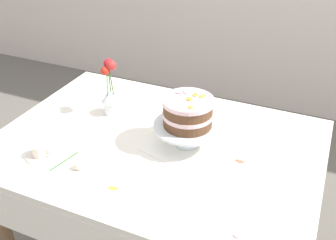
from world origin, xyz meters
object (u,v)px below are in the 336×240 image
(cake_stand, at_px, (187,128))
(layer_cake, at_px, (188,112))
(fallen_rose, at_px, (78,165))
(teacup, at_px, (41,151))
(dining_table, at_px, (155,161))
(flower_vase, at_px, (110,92))

(cake_stand, bearing_deg, layer_cake, 78.26)
(fallen_rose, bearing_deg, cake_stand, 44.82)
(teacup, bearing_deg, cake_stand, 31.95)
(layer_cake, bearing_deg, cake_stand, -101.74)
(dining_table, distance_m, layer_cake, 0.29)
(layer_cake, relative_size, fallen_rose, 1.46)
(cake_stand, relative_size, layer_cake, 1.35)
(cake_stand, distance_m, fallen_rose, 0.48)
(dining_table, xyz_separation_m, flower_vase, (-0.31, 0.16, 0.21))
(dining_table, relative_size, cake_stand, 4.83)
(cake_stand, height_order, layer_cake, layer_cake)
(dining_table, height_order, fallen_rose, fallen_rose)
(cake_stand, relative_size, fallen_rose, 1.96)
(dining_table, bearing_deg, fallen_rose, -127.20)
(flower_vase, distance_m, fallen_rose, 0.45)
(flower_vase, bearing_deg, cake_stand, -12.47)
(dining_table, bearing_deg, layer_cake, 25.43)
(cake_stand, xyz_separation_m, flower_vase, (-0.43, 0.10, 0.04))
(flower_vase, xyz_separation_m, teacup, (-0.09, -0.42, -0.10))
(layer_cake, xyz_separation_m, fallen_rose, (-0.33, -0.33, -0.14))
(layer_cake, relative_size, flower_vase, 0.77)
(flower_vase, relative_size, fallen_rose, 1.91)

